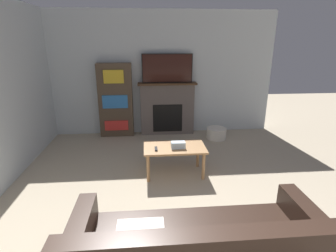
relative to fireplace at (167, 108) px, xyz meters
name	(u,v)px	position (x,y,z in m)	size (l,w,h in m)	color
wall_back	(153,74)	(-0.31, 0.14, 0.76)	(5.44, 0.06, 2.70)	silver
fireplace	(167,108)	(0.00, 0.00, 0.00)	(1.30, 0.28, 1.18)	#605651
tv	(167,68)	(0.00, -0.02, 0.90)	(1.10, 0.03, 0.62)	black
coffee_table	(175,150)	(-0.05, -1.97, -0.19)	(0.97, 0.56, 0.47)	#A87A4C
tissue_box	(178,145)	(0.00, -2.02, -0.07)	(0.22, 0.12, 0.10)	silver
remote_control	(156,149)	(-0.34, -2.06, -0.11)	(0.04, 0.15, 0.02)	black
bookshelf	(116,100)	(-1.14, -0.02, 0.21)	(0.73, 0.29, 1.61)	#4C3D2D
storage_basket	(216,133)	(1.05, -0.45, -0.47)	(0.43, 0.43, 0.24)	silver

